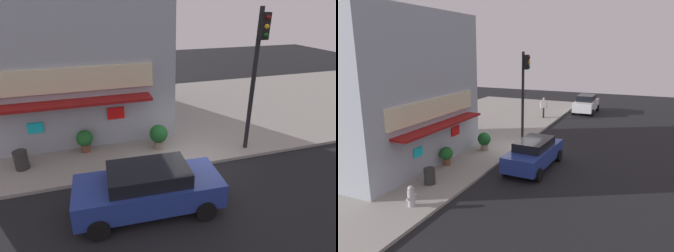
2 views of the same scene
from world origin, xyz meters
TOP-DOWN VIEW (x-y plane):
  - ground_plane at (0.00, 0.00)m, footprint 57.13×57.13m
  - sidewalk at (0.00, 5.79)m, footprint 38.08×11.58m
  - corner_building at (-4.45, 6.70)m, footprint 9.03×8.85m
  - traffic_light at (2.69, 0.58)m, footprint 0.32×0.58m
  - trash_can at (-6.50, 1.67)m, footprint 0.51×0.51m
  - potted_plant_by_doorway at (-1.01, 1.72)m, footprint 0.80×0.80m
  - potted_plant_by_window at (-4.10, 2.35)m, footprint 0.69×0.69m
  - parked_car_blue at (-2.31, -1.88)m, footprint 4.57×2.16m

SIDE VIEW (x-z plane):
  - ground_plane at x=0.00m, z-range 0.00..0.00m
  - sidewalk at x=0.00m, z-range 0.00..0.13m
  - trash_can at x=-6.50m, z-range 0.13..0.89m
  - potted_plant_by_window at x=-4.10m, z-range 0.22..1.20m
  - potted_plant_by_doorway at x=-1.01m, z-range 0.22..1.32m
  - parked_car_blue at x=-2.31m, z-range 0.04..1.59m
  - traffic_light at x=2.69m, z-range 0.92..6.72m
  - corner_building at x=-4.45m, z-range 0.13..8.02m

